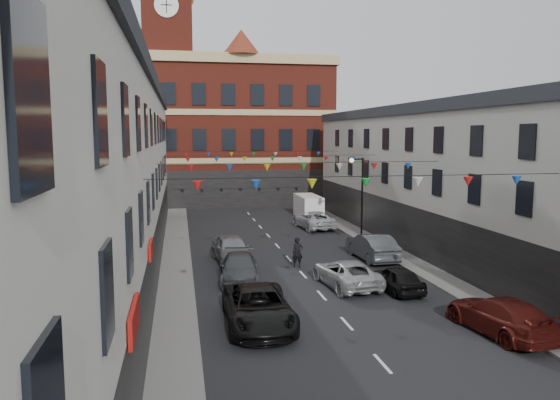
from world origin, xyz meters
TOP-DOWN VIEW (x-y plane):
  - ground at (0.00, 0.00)m, footprint 160.00×160.00m
  - pavement_left at (-6.90, 2.00)m, footprint 1.80×64.00m
  - pavement_right at (6.90, 2.00)m, footprint 1.80×64.00m
  - terrace_left at (-11.78, 1.00)m, footprint 8.40×56.00m
  - terrace_right at (11.78, 1.00)m, footprint 8.40×56.00m
  - civic_building at (0.00, 37.95)m, footprint 20.60×13.30m
  - clock_tower at (-7.50, 35.00)m, footprint 5.60×5.60m
  - distant_hill at (-4.00, 62.00)m, footprint 40.00×14.00m
  - street_lamp at (6.55, 14.00)m, footprint 1.10×0.36m
  - car_left_c at (-3.60, -3.65)m, footprint 2.67×5.67m
  - car_left_d at (-3.60, 3.37)m, footprint 2.43×4.97m
  - car_left_e at (-3.60, 7.68)m, footprint 2.43×5.03m
  - car_right_c at (5.50, -6.16)m, footprint 2.69×5.27m
  - car_right_d at (3.81, 0.00)m, footprint 1.83×3.91m
  - car_right_e at (5.02, 6.82)m, footprint 1.95×5.03m
  - car_right_f at (4.22, 18.45)m, footprint 2.94×5.42m
  - moving_car at (1.63, 1.34)m, footprint 2.79×5.16m
  - white_van at (5.15, 24.28)m, footprint 1.86×4.75m
  - pedestrian at (0.07, 5.74)m, footprint 0.66×0.45m

SIDE VIEW (x-z plane):
  - ground at x=0.00m, z-range 0.00..0.00m
  - pavement_left at x=-6.90m, z-range 0.00..0.15m
  - pavement_right at x=6.90m, z-range 0.00..0.15m
  - car_right_d at x=3.81m, z-range 0.00..1.30m
  - moving_car at x=1.63m, z-range 0.00..1.37m
  - car_left_d at x=-3.60m, z-range 0.00..1.39m
  - car_right_f at x=4.22m, z-range 0.00..1.44m
  - car_right_c at x=5.50m, z-range 0.00..1.46m
  - car_left_c at x=-3.60m, z-range 0.00..1.57m
  - car_right_e at x=5.02m, z-range 0.00..1.63m
  - car_left_e at x=-3.60m, z-range 0.00..1.66m
  - pedestrian at x=0.07m, z-range 0.00..1.76m
  - white_van at x=5.15m, z-range 0.00..2.10m
  - street_lamp at x=6.55m, z-range 0.90..6.90m
  - terrace_right at x=11.78m, z-range 0.00..9.70m
  - distant_hill at x=-4.00m, z-range 0.00..10.00m
  - terrace_left at x=-11.78m, z-range 0.00..10.70m
  - civic_building at x=0.00m, z-range -1.11..17.39m
  - clock_tower at x=-7.50m, z-range -0.07..29.93m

